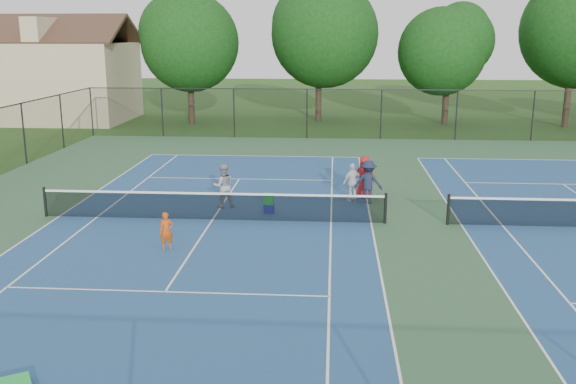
# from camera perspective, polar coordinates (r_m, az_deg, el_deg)

# --- Properties ---
(ground) EXTENTS (140.00, 140.00, 0.00)m
(ground) POSITION_cam_1_polar(r_m,az_deg,el_deg) (22.24, 11.31, -2.82)
(ground) COLOR #234716
(ground) RESTS_ON ground
(court_pad) EXTENTS (36.00, 36.00, 0.01)m
(court_pad) POSITION_cam_1_polar(r_m,az_deg,el_deg) (22.24, 11.31, -2.81)
(court_pad) COLOR #315734
(court_pad) RESTS_ON ground
(tennis_court_left) EXTENTS (12.00, 23.83, 1.07)m
(tennis_court_left) POSITION_cam_1_polar(r_m,az_deg,el_deg) (22.42, -6.73, -2.25)
(tennis_court_left) COLOR navy
(tennis_court_left) RESTS_ON ground
(perimeter_fence) EXTENTS (36.08, 36.08, 3.02)m
(perimeter_fence) POSITION_cam_1_polar(r_m,az_deg,el_deg) (21.84, 11.51, 1.21)
(perimeter_fence) COLOR black
(perimeter_fence) RESTS_ON ground
(tree_back_a) EXTENTS (6.80, 6.80, 9.15)m
(tree_back_a) POSITION_cam_1_polar(r_m,az_deg,el_deg) (46.26, -8.81, 13.47)
(tree_back_a) COLOR #2D2116
(tree_back_a) RESTS_ON ground
(tree_back_b) EXTENTS (7.60, 7.60, 10.03)m
(tree_back_b) POSITION_cam_1_polar(r_m,az_deg,el_deg) (47.15, 2.80, 14.30)
(tree_back_b) COLOR #2D2116
(tree_back_b) RESTS_ON ground
(tree_back_c) EXTENTS (6.00, 6.00, 8.40)m
(tree_back_c) POSITION_cam_1_polar(r_m,az_deg,el_deg) (46.80, 14.11, 12.54)
(tree_back_c) COLOR #2D2116
(tree_back_c) RESTS_ON ground
(tree_back_d) EXTENTS (7.80, 7.80, 10.37)m
(tree_back_d) POSITION_cam_1_polar(r_m,az_deg,el_deg) (47.84, 24.16, 13.40)
(tree_back_d) COLOR #2D2116
(tree_back_d) RESTS_ON ground
(clapboard_house) EXTENTS (10.80, 8.10, 7.65)m
(clapboard_house) POSITION_cam_1_polar(r_m,az_deg,el_deg) (50.45, -19.72, 9.51)
(clapboard_house) COLOR tan
(clapboard_house) RESTS_ON ground
(child_player) EXTENTS (0.48, 0.40, 1.13)m
(child_player) POSITION_cam_1_polar(r_m,az_deg,el_deg) (19.56, -10.76, -3.40)
(child_player) COLOR #CC480D
(child_player) RESTS_ON ground
(instructor) EXTENTS (0.96, 0.85, 1.65)m
(instructor) POSITION_cam_1_polar(r_m,az_deg,el_deg) (23.81, -5.77, 0.55)
(instructor) COLOR #969698
(instructor) RESTS_ON ground
(bystander_a) EXTENTS (0.92, 0.81, 1.49)m
(bystander_a) POSITION_cam_1_polar(r_m,az_deg,el_deg) (24.73, 5.75, 0.87)
(bystander_a) COLOR silver
(bystander_a) RESTS_ON ground
(bystander_b) EXTENTS (1.18, 0.84, 1.66)m
(bystander_b) POSITION_cam_1_polar(r_m,az_deg,el_deg) (24.47, 7.16, 0.89)
(bystander_b) COLOR #1A2139
(bystander_b) RESTS_ON ground
(bystander_c) EXTENTS (0.85, 0.58, 1.69)m
(bystander_c) POSITION_cam_1_polar(r_m,az_deg,el_deg) (25.27, 6.81, 1.35)
(bystander_c) COLOR maroon
(bystander_c) RESTS_ON ground
(ball_crate) EXTENTS (0.37, 0.31, 0.33)m
(ball_crate) POSITION_cam_1_polar(r_m,az_deg,el_deg) (23.12, -1.70, -1.48)
(ball_crate) COLOR #16209C
(ball_crate) RESTS_ON ground
(ball_hopper) EXTENTS (0.36, 0.30, 0.39)m
(ball_hopper) POSITION_cam_1_polar(r_m,az_deg,el_deg) (23.03, -1.71, -0.62)
(ball_hopper) COLOR green
(ball_hopper) RESTS_ON ball_crate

